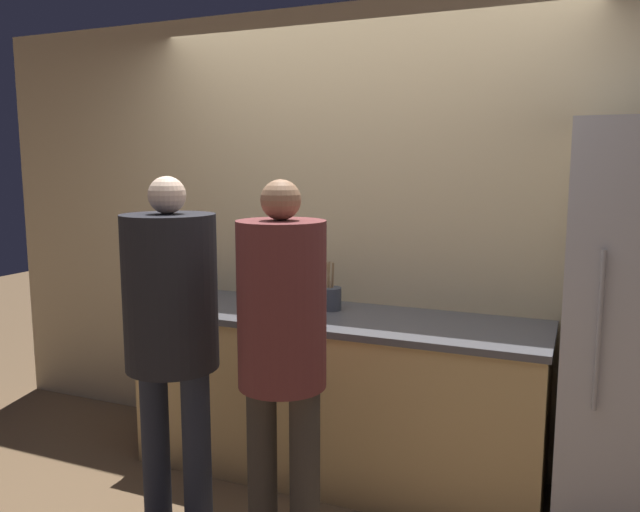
# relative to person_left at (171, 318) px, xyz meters

# --- Properties ---
(ground_plane) EXTENTS (14.00, 14.00, 0.00)m
(ground_plane) POSITION_rel_person_left_xyz_m (0.48, 0.43, -1.03)
(ground_plane) COLOR brown
(wall_back) EXTENTS (5.20, 0.06, 2.60)m
(wall_back) POSITION_rel_person_left_xyz_m (0.48, 1.16, 0.27)
(wall_back) COLOR #D6BC8C
(wall_back) RESTS_ON ground_plane
(counter) EXTENTS (2.23, 0.71, 0.91)m
(counter) POSITION_rel_person_left_xyz_m (0.48, 0.82, -0.57)
(counter) COLOR tan
(counter) RESTS_ON ground_plane
(person_left) EXTENTS (0.42, 0.42, 1.66)m
(person_left) POSITION_rel_person_left_xyz_m (0.00, 0.00, 0.00)
(person_left) COLOR #232838
(person_left) RESTS_ON ground_plane
(person_center) EXTENTS (0.37, 0.37, 1.65)m
(person_center) POSITION_rel_person_left_xyz_m (0.56, -0.01, -0.03)
(person_center) COLOR #38332D
(person_center) RESTS_ON ground_plane
(fruit_bowl) EXTENTS (0.28, 0.28, 0.14)m
(fruit_bowl) POSITION_rel_person_left_xyz_m (0.09, 0.84, -0.07)
(fruit_bowl) COLOR beige
(fruit_bowl) RESTS_ON counter
(utensil_crock) EXTENTS (0.12, 0.12, 0.27)m
(utensil_crock) POSITION_rel_person_left_xyz_m (0.41, 0.90, -0.05)
(utensil_crock) COLOR #3D424C
(utensil_crock) RESTS_ON counter
(bottle_red) EXTENTS (0.07, 0.07, 0.24)m
(bottle_red) POSITION_rel_person_left_xyz_m (0.03, 1.05, -0.03)
(bottle_red) COLOR red
(bottle_red) RESTS_ON counter
(bottle_dark) EXTENTS (0.06, 0.06, 0.17)m
(bottle_dark) POSITION_rel_person_left_xyz_m (-0.57, 0.71, -0.05)
(bottle_dark) COLOR #333338
(bottle_dark) RESTS_ON counter
(cup_white) EXTENTS (0.09, 0.09, 0.10)m
(cup_white) POSITION_rel_person_left_xyz_m (0.11, 0.61, -0.07)
(cup_white) COLOR white
(cup_white) RESTS_ON counter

